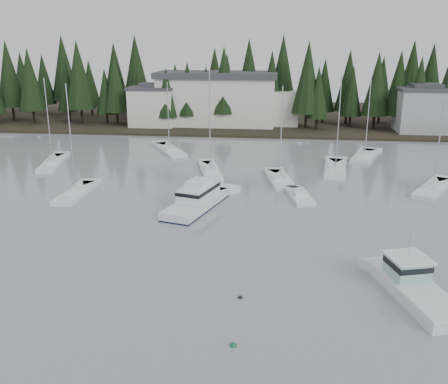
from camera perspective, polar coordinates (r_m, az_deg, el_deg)
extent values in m
plane|color=gray|center=(30.20, -11.68, -19.91)|extent=(260.00, 260.00, 0.00)
cube|color=black|center=(121.37, 2.46, 8.61)|extent=(240.00, 54.00, 1.00)
cube|color=silver|center=(105.99, -8.12, 9.53)|extent=(9.00, 7.00, 7.50)
cube|color=#38383D|center=(105.55, -8.21, 11.68)|extent=(9.54, 7.42, 0.50)
cube|color=#38383D|center=(105.50, -8.22, 12.01)|extent=(4.95, 3.85, 0.80)
cube|color=#999EA0|center=(105.33, 21.86, 8.57)|extent=(10.00, 8.00, 8.00)
cube|color=#38383D|center=(104.87, 22.12, 10.86)|extent=(10.60, 8.48, 0.50)
cube|color=#38383D|center=(104.82, 22.16, 11.19)|extent=(5.50, 4.40, 0.80)
cube|color=silver|center=(106.33, -0.82, 10.40)|extent=(24.00, 10.00, 10.00)
cube|color=#38383D|center=(105.83, -0.84, 13.25)|extent=(25.00, 11.00, 1.20)
cube|color=silver|center=(107.66, 5.75, 9.60)|extent=(10.00, 8.00, 7.00)
cube|color=silver|center=(55.49, -3.16, -1.66)|extent=(6.31, 11.50, 1.60)
cube|color=black|center=(55.53, -3.16, -1.77)|extent=(6.36, 11.56, 0.22)
cube|color=white|center=(55.48, -2.94, 0.03)|extent=(4.26, 6.26, 1.45)
cube|color=black|center=(55.38, -2.95, 0.37)|extent=(4.34, 6.34, 0.40)
cube|color=white|center=(55.18, -2.96, 1.07)|extent=(2.75, 3.31, 0.65)
cylinder|color=#A5A8AD|center=(54.97, -2.97, 1.87)|extent=(0.10, 0.10, 1.10)
cube|color=silver|center=(39.30, 21.26, -11.24)|extent=(5.46, 9.44, 1.45)
cube|color=silver|center=(38.95, 21.38, -10.22)|extent=(5.35, 9.25, 0.13)
cube|color=#93C1B3|center=(39.98, 20.22, -8.12)|extent=(3.20, 3.28, 1.56)
cube|color=white|center=(39.65, 20.34, -7.02)|extent=(3.60, 3.71, 0.13)
cube|color=black|center=(39.86, 20.27, -7.71)|extent=(3.27, 3.34, 0.45)
cylinder|color=#A5A8AD|center=(39.29, 20.49, -5.76)|extent=(0.08, 0.08, 1.78)
cube|color=silver|center=(72.90, 12.60, 2.41)|extent=(4.08, 11.23, 1.05)
cube|color=white|center=(72.74, 12.64, 2.90)|extent=(2.42, 3.93, 0.30)
cylinder|color=#A5A8AD|center=(71.51, 12.96, 7.73)|extent=(0.14, 0.14, 12.68)
cube|color=silver|center=(69.98, -1.58, 2.21)|extent=(4.92, 10.47, 1.05)
cube|color=white|center=(69.82, -1.59, 2.72)|extent=(2.51, 3.78, 0.30)
cylinder|color=#A5A8AD|center=(68.47, -1.63, 8.10)|extent=(0.14, 0.14, 13.49)
cube|color=silver|center=(66.12, 6.37, 1.21)|extent=(4.35, 9.17, 1.05)
cube|color=white|center=(65.95, 6.39, 1.75)|extent=(2.44, 3.30, 0.30)
cylinder|color=#A5A8AD|center=(64.66, 6.56, 6.71)|extent=(0.14, 0.14, 11.84)
cube|color=silver|center=(62.60, -16.57, -0.33)|extent=(2.55, 9.13, 1.05)
cube|color=white|center=(62.42, -16.62, 0.23)|extent=(1.76, 3.11, 0.30)
cylinder|color=#A5A8AD|center=(60.97, -17.12, 5.84)|extent=(0.14, 0.14, 12.69)
cube|color=silver|center=(67.13, 22.76, 0.19)|extent=(7.10, 9.84, 1.05)
cube|color=white|center=(66.96, 22.82, 0.72)|extent=(3.20, 3.80, 0.30)
cylinder|color=#A5A8AD|center=(65.82, 23.33, 4.97)|extent=(0.14, 0.14, 10.41)
cube|color=silver|center=(84.00, -6.26, 4.65)|extent=(7.78, 10.89, 1.05)
cube|color=white|center=(83.86, -6.27, 5.08)|extent=(3.51, 4.19, 0.30)
cylinder|color=#A5A8AD|center=(82.92, -6.39, 8.66)|extent=(0.14, 0.14, 10.81)
cube|color=silver|center=(82.35, 15.77, 3.85)|extent=(5.63, 9.38, 1.05)
cube|color=white|center=(82.22, 15.81, 4.29)|extent=(2.93, 3.53, 0.30)
cylinder|color=#A5A8AD|center=(81.19, 16.14, 8.24)|extent=(0.14, 0.14, 11.72)
cube|color=silver|center=(78.81, -18.98, 2.98)|extent=(4.82, 11.14, 1.05)
cube|color=white|center=(78.66, -19.02, 3.43)|extent=(2.51, 3.99, 0.30)
cylinder|color=#A5A8AD|center=(77.56, -19.45, 7.72)|extent=(0.14, 0.14, 12.17)
cube|color=silver|center=(59.31, 8.65, -0.68)|extent=(3.48, 6.87, 0.90)
cube|color=white|center=(59.10, 8.68, -0.04)|extent=(1.89, 2.36, 0.55)
sphere|color=#145933|center=(31.97, 1.06, -17.17)|extent=(0.45, 0.45, 0.45)
sphere|color=black|center=(37.02, 1.88, -11.99)|extent=(0.35, 0.35, 0.35)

